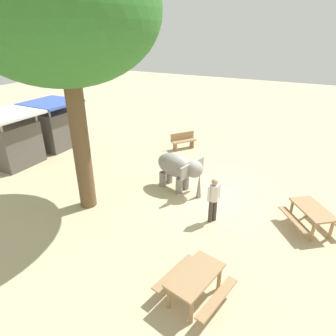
{
  "coord_description": "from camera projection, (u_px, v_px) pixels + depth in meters",
  "views": [
    {
      "loc": [
        -9.74,
        -3.31,
        6.01
      ],
      "look_at": [
        -0.04,
        1.7,
        0.8
      ],
      "focal_mm": 31.45,
      "sensor_mm": 36.0,
      "label": 1
    }
  ],
  "objects": [
    {
      "name": "shade_tree_main",
      "position": [
        63.0,
        11.0,
        8.31
      ],
      "size": [
        6.07,
        5.56,
        8.63
      ],
      "color": "brown",
      "rests_on": "ground_plane"
    },
    {
      "name": "feed_bucket",
      "position": [
        198.0,
        169.0,
        13.46
      ],
      "size": [
        0.36,
        0.36,
        0.32
      ],
      "primitive_type": "cylinder",
      "color": "gray",
      "rests_on": "ground_plane"
    },
    {
      "name": "elephant",
      "position": [
        179.0,
        168.0,
        11.74
      ],
      "size": [
        1.48,
        2.18,
        1.5
      ],
      "rotation": [
        0.0,
        0.0,
        4.49
      ],
      "color": "gray",
      "rests_on": "ground_plane"
    },
    {
      "name": "market_stall_blue",
      "position": [
        55.0,
        127.0,
        16.01
      ],
      "size": [
        2.5,
        2.5,
        2.52
      ],
      "color": "#59514C",
      "rests_on": "ground_plane"
    },
    {
      "name": "ground_plane",
      "position": [
        206.0,
        194.0,
        11.77
      ],
      "size": [
        60.0,
        60.0,
        0.0
      ],
      "primitive_type": "plane",
      "color": "tan"
    },
    {
      "name": "person_handler",
      "position": [
        214.0,
        197.0,
        9.74
      ],
      "size": [
        0.44,
        0.33,
        1.62
      ],
      "rotation": [
        0.0,
        0.0,
        0.97
      ],
      "color": "#3F3833",
      "rests_on": "ground_plane"
    },
    {
      "name": "wooden_bench",
      "position": [
        183.0,
        140.0,
        16.05
      ],
      "size": [
        1.36,
        1.16,
        0.88
      ],
      "rotation": [
        0.0,
        0.0,
        2.49
      ],
      "color": "#9E7A51",
      "rests_on": "ground_plane"
    },
    {
      "name": "picnic_table_far",
      "position": [
        195.0,
        280.0,
        6.99
      ],
      "size": [
        1.78,
        1.76,
        0.78
      ],
      "rotation": [
        0.0,
        0.0,
        2.93
      ],
      "color": "#9E7A51",
      "rests_on": "ground_plane"
    },
    {
      "name": "picnic_table_near",
      "position": [
        312.0,
        213.0,
        9.51
      ],
      "size": [
        2.09,
        2.09,
        0.78
      ],
      "rotation": [
        0.0,
        0.0,
        0.66
      ],
      "color": "#9E7A51",
      "rests_on": "ground_plane"
    },
    {
      "name": "market_stall_white",
      "position": [
        13.0,
        142.0,
        13.92
      ],
      "size": [
        2.5,
        2.5,
        2.52
      ],
      "color": "#59514C",
      "rests_on": "ground_plane"
    }
  ]
}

